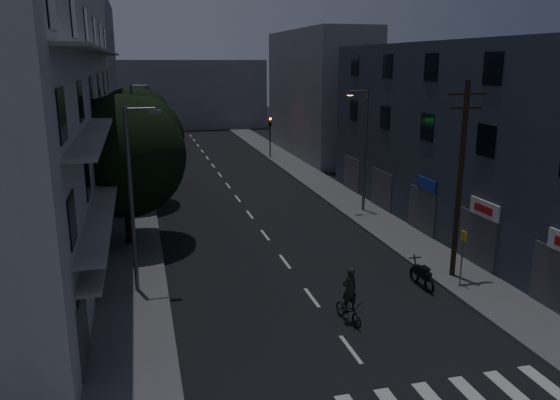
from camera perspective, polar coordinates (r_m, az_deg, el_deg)
name	(u,v)px	position (r m, az deg, el deg)	size (l,w,h in m)	color
ground	(237,197)	(41.07, -4.56, 0.31)	(160.00, 160.00, 0.00)	black
sidewalk_left	(133,202)	(40.49, -15.07, -0.24)	(3.00, 90.00, 0.15)	#565659
sidewalk_right	(331,190)	(42.94, 5.34, 1.02)	(3.00, 90.00, 0.15)	#565659
lane_markings	(224,180)	(47.08, -5.90, 2.11)	(0.15, 60.50, 0.01)	beige
building_left	(40,116)	(32.80, -23.79, 8.00)	(7.00, 36.00, 14.00)	#B3B2AD
building_right	(468,138)	(34.23, 19.04, 6.12)	(6.19, 28.00, 11.00)	#2E333E
building_far_left	(85,79)	(62.50, -19.73, 11.78)	(6.00, 20.00, 16.00)	slate
building_far_right	(318,94)	(59.42, 4.01, 11.02)	(6.00, 20.00, 13.00)	slate
building_far_end	(183,94)	(84.68, -10.09, 10.82)	(24.00, 8.00, 10.00)	slate
tree_near	(125,151)	(30.40, -15.86, 4.91)	(6.60, 6.60, 8.13)	black
tree_mid	(129,138)	(38.89, -15.47, 6.22)	(6.02, 6.02, 7.41)	black
tree_far	(134,122)	(47.12, -15.04, 7.85)	(6.24, 6.24, 7.71)	black
traffic_signal_far_right	(270,129)	(56.73, -1.04, 7.45)	(0.28, 0.37, 4.10)	black
traffic_signal_far_left	(145,134)	(54.42, -13.95, 6.73)	(0.28, 0.37, 4.10)	black
street_lamp_left_near	(134,191)	(23.81, -15.05, 0.87)	(1.51, 0.25, 8.00)	slate
street_lamp_right	(364,144)	(36.39, 8.76, 5.75)	(1.51, 0.25, 8.00)	#55565C
street_lamp_left_far	(136,130)	(44.88, -14.86, 7.06)	(1.51, 0.25, 8.00)	#515157
utility_pole	(460,177)	(25.89, 18.31, 2.31)	(1.80, 0.24, 9.00)	black
bus_stop_sign	(463,248)	(25.57, 18.56, -4.79)	(0.06, 0.35, 2.52)	#595B60
motorcycle	(422,276)	(25.66, 14.61, -7.68)	(0.60, 2.08, 1.33)	black
cyclist	(349,304)	(21.78, 7.21, -10.71)	(0.95, 1.87, 2.27)	black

